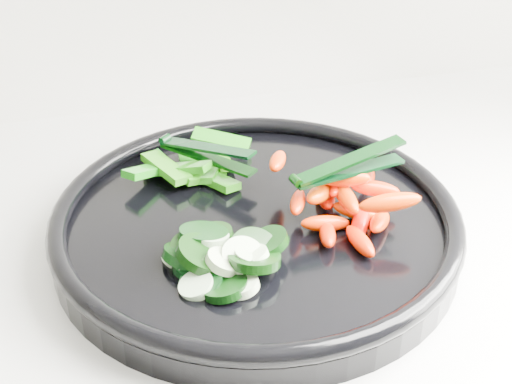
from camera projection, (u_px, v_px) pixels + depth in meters
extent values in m
cylinder|color=black|center=(256.00, 231.00, 0.66)|extent=(0.42, 0.42, 0.02)
torus|color=black|center=(256.00, 214.00, 0.65)|extent=(0.43, 0.43, 0.02)
cylinder|color=black|center=(201.00, 281.00, 0.57)|extent=(0.05, 0.05, 0.02)
cylinder|color=#B8D3A9|center=(196.00, 286.00, 0.57)|extent=(0.04, 0.04, 0.02)
cylinder|color=black|center=(188.00, 257.00, 0.60)|extent=(0.06, 0.06, 0.03)
cylinder|color=#D8F3C2|center=(186.00, 259.00, 0.60)|extent=(0.04, 0.05, 0.02)
cylinder|color=black|center=(196.00, 252.00, 0.60)|extent=(0.05, 0.05, 0.03)
cylinder|color=#E3FCC9|center=(193.00, 263.00, 0.59)|extent=(0.03, 0.04, 0.02)
cylinder|color=black|center=(225.00, 287.00, 0.57)|extent=(0.04, 0.04, 0.02)
cylinder|color=#E1FAC8|center=(241.00, 285.00, 0.57)|extent=(0.04, 0.04, 0.02)
cylinder|color=black|center=(208.00, 239.00, 0.62)|extent=(0.05, 0.05, 0.02)
cylinder|color=beige|center=(200.00, 246.00, 0.61)|extent=(0.04, 0.04, 0.02)
cylinder|color=black|center=(194.00, 252.00, 0.60)|extent=(0.06, 0.06, 0.01)
cylinder|color=#DEF8C6|center=(204.00, 254.00, 0.60)|extent=(0.04, 0.04, 0.01)
cylinder|color=black|center=(199.00, 262.00, 0.59)|extent=(0.06, 0.06, 0.02)
cylinder|color=#D2F1C0|center=(190.00, 251.00, 0.60)|extent=(0.04, 0.04, 0.02)
cylinder|color=black|center=(187.00, 251.00, 0.61)|extent=(0.05, 0.05, 0.02)
cylinder|color=#D5F3C2|center=(183.00, 253.00, 0.60)|extent=(0.04, 0.04, 0.02)
cylinder|color=black|center=(267.00, 242.00, 0.60)|extent=(0.05, 0.05, 0.02)
cylinder|color=#DCF1C1|center=(252.00, 258.00, 0.58)|extent=(0.04, 0.04, 0.02)
cylinder|color=black|center=(204.00, 234.00, 0.61)|extent=(0.06, 0.06, 0.02)
cylinder|color=beige|center=(211.00, 239.00, 0.60)|extent=(0.04, 0.04, 0.02)
cylinder|color=black|center=(203.00, 255.00, 0.58)|extent=(0.06, 0.06, 0.03)
cylinder|color=beige|center=(223.00, 262.00, 0.58)|extent=(0.04, 0.04, 0.02)
cylinder|color=black|center=(254.00, 250.00, 0.59)|extent=(0.06, 0.06, 0.03)
cylinder|color=#DFFCC9|center=(242.00, 257.00, 0.58)|extent=(0.05, 0.05, 0.03)
cylinder|color=black|center=(254.00, 259.00, 0.58)|extent=(0.06, 0.06, 0.02)
cylinder|color=beige|center=(253.00, 257.00, 0.58)|extent=(0.04, 0.04, 0.02)
ellipsoid|color=#EA0E00|center=(360.00, 223.00, 0.63)|extent=(0.04, 0.05, 0.03)
ellipsoid|color=#FF1D00|center=(325.00, 223.00, 0.63)|extent=(0.05, 0.02, 0.02)
ellipsoid|color=#ED2500|center=(360.00, 241.00, 0.61)|extent=(0.02, 0.05, 0.02)
ellipsoid|color=red|center=(327.00, 193.00, 0.68)|extent=(0.02, 0.04, 0.02)
ellipsoid|color=#FD4000|center=(380.00, 222.00, 0.64)|extent=(0.04, 0.05, 0.03)
ellipsoid|color=#F51800|center=(325.00, 197.00, 0.67)|extent=(0.03, 0.05, 0.02)
ellipsoid|color=#F73000|center=(328.00, 235.00, 0.62)|extent=(0.03, 0.04, 0.02)
ellipsoid|color=#ED3300|center=(355.00, 211.00, 0.65)|extent=(0.04, 0.04, 0.02)
ellipsoid|color=#EE3500|center=(329.00, 175.00, 0.70)|extent=(0.04, 0.04, 0.02)
ellipsoid|color=red|center=(298.00, 202.00, 0.64)|extent=(0.03, 0.05, 0.02)
ellipsoid|color=red|center=(366.00, 175.00, 0.68)|extent=(0.04, 0.06, 0.03)
ellipsoid|color=#F81200|center=(336.00, 187.00, 0.66)|extent=(0.03, 0.04, 0.02)
ellipsoid|color=#DC5100|center=(346.00, 197.00, 0.64)|extent=(0.02, 0.05, 0.02)
ellipsoid|color=#ED4C00|center=(321.00, 193.00, 0.65)|extent=(0.05, 0.05, 0.03)
ellipsoid|color=#DF3700|center=(375.00, 189.00, 0.66)|extent=(0.05, 0.03, 0.02)
ellipsoid|color=#F91500|center=(338.00, 176.00, 0.65)|extent=(0.04, 0.03, 0.02)
ellipsoid|color=#F94E00|center=(278.00, 161.00, 0.67)|extent=(0.03, 0.04, 0.02)
ellipsoid|color=#F93200|center=(345.00, 178.00, 0.64)|extent=(0.05, 0.03, 0.02)
ellipsoid|color=#E35500|center=(390.00, 203.00, 0.61)|extent=(0.06, 0.03, 0.02)
cube|color=#1A6A0A|center=(210.00, 172.00, 0.72)|extent=(0.04, 0.05, 0.02)
cube|color=#21720A|center=(206.00, 174.00, 0.71)|extent=(0.06, 0.05, 0.03)
cube|color=#27710A|center=(223.00, 162.00, 0.73)|extent=(0.02, 0.04, 0.02)
cube|color=#0C6609|center=(218.00, 181.00, 0.70)|extent=(0.04, 0.05, 0.02)
cube|color=#1B720A|center=(200.00, 167.00, 0.73)|extent=(0.06, 0.02, 0.02)
cube|color=#0A700F|center=(161.00, 162.00, 0.73)|extent=(0.03, 0.04, 0.01)
cube|color=#0A710F|center=(188.00, 163.00, 0.73)|extent=(0.02, 0.06, 0.02)
cube|color=#1F6D0A|center=(183.00, 168.00, 0.70)|extent=(0.06, 0.05, 0.03)
cube|color=#09680C|center=(147.00, 171.00, 0.70)|extent=(0.05, 0.05, 0.02)
cube|color=#19720A|center=(166.00, 168.00, 0.70)|extent=(0.04, 0.07, 0.01)
cube|color=#166A0A|center=(221.00, 140.00, 0.75)|extent=(0.06, 0.04, 0.02)
cylinder|color=black|center=(296.00, 181.00, 0.62)|extent=(0.01, 0.01, 0.01)
cube|color=black|center=(349.00, 171.00, 0.64)|extent=(0.11, 0.04, 0.00)
cube|color=black|center=(350.00, 160.00, 0.63)|extent=(0.11, 0.04, 0.02)
cylinder|color=black|center=(165.00, 139.00, 0.73)|extent=(0.01, 0.01, 0.01)
cube|color=black|center=(207.00, 158.00, 0.71)|extent=(0.08, 0.09, 0.00)
cube|color=black|center=(207.00, 148.00, 0.70)|extent=(0.08, 0.09, 0.02)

